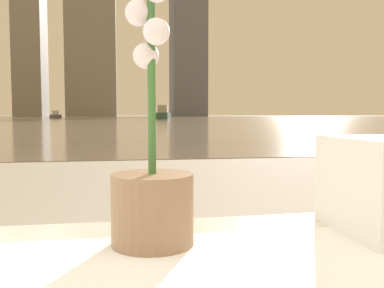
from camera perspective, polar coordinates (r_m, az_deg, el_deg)
The scene contains 6 objects.
potted_orchid at distance 0.65m, azimuth -5.35°, elevation -5.42°, with size 0.13×0.13×0.40m.
harbor_water at distance 61.83m, azimuth -9.17°, elevation 3.34°, with size 180.00×110.00×0.01m.
harbor_boat_0 at distance 72.48m, azimuth -17.75°, elevation 3.64°, with size 2.28×3.42×1.22m.
harbor_boat_1 at distance 57.72m, azimuth -3.89°, elevation 3.99°, with size 2.69×5.20×1.86m.
skyline_tower_1 at distance 123.17m, azimuth -20.90°, elevation 16.89°, with size 7.04×12.05×57.20m.
skyline_tower_3 at distance 121.99m, azimuth -0.55°, elevation 16.07°, with size 9.12×11.57×52.19m.
Camera 1 is at (-0.53, 0.17, 0.74)m, focal length 40.00 mm.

